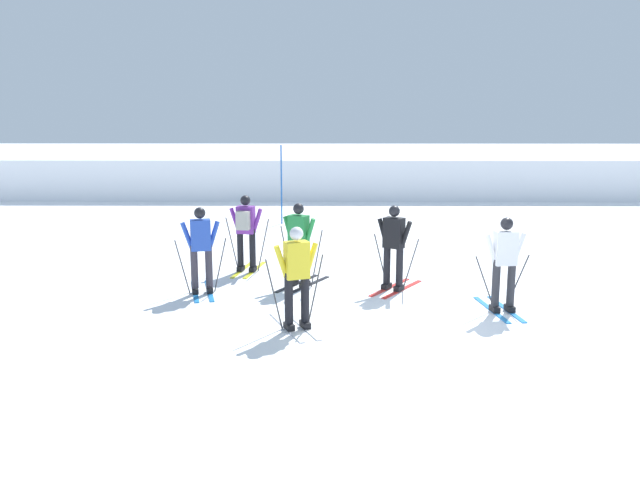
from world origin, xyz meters
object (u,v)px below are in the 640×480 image
(skier_green, at_px, (299,242))
(skier_black, at_px, (394,245))
(skier_purple, at_px, (246,230))
(skier_yellow, at_px, (297,275))
(skier_blue, at_px, (201,248))
(trail_marker_pole, at_px, (281,185))
(skier_white, at_px, (504,262))

(skier_green, relative_size, skier_black, 1.00)
(skier_green, xyz_separation_m, skier_purple, (-1.22, 1.20, 0.04))
(skier_yellow, xyz_separation_m, skier_blue, (-1.95, 2.14, -0.00))
(skier_green, height_order, skier_black, same)
(skier_yellow, distance_m, skier_blue, 2.89)
(skier_green, bearing_deg, trail_marker_pole, 96.40)
(skier_purple, bearing_deg, skier_green, -44.66)
(skier_yellow, bearing_deg, skier_green, 91.46)
(trail_marker_pole, bearing_deg, skier_blue, -97.32)
(skier_yellow, relative_size, skier_blue, 1.00)
(skier_purple, xyz_separation_m, skier_blue, (-0.66, -1.75, -0.04))
(skier_green, distance_m, skier_purple, 1.71)
(skier_blue, xyz_separation_m, skier_black, (3.76, 0.26, -0.00))
(skier_purple, distance_m, skier_black, 3.44)
(skier_green, bearing_deg, skier_yellow, -88.54)
(skier_purple, height_order, skier_blue, same)
(skier_purple, xyz_separation_m, skier_black, (3.10, -1.49, -0.04))
(skier_white, distance_m, trail_marker_pole, 10.28)
(skier_white, bearing_deg, skier_green, 154.95)
(trail_marker_pole, bearing_deg, skier_white, -63.90)
(skier_green, height_order, skier_blue, same)
(skier_black, relative_size, trail_marker_pole, 0.69)
(skier_white, xyz_separation_m, skier_black, (-1.80, 1.43, 0.00))
(skier_black, bearing_deg, skier_yellow, -127.19)
(skier_blue, distance_m, trail_marker_pole, 8.13)
(skier_green, distance_m, trail_marker_pole, 7.56)
(skier_black, distance_m, trail_marker_pole, 8.27)
(trail_marker_pole, bearing_deg, skier_black, -70.74)
(skier_purple, distance_m, skier_white, 5.70)
(skier_purple, bearing_deg, skier_blue, -110.67)
(skier_purple, relative_size, skier_yellow, 1.00)
(skier_purple, bearing_deg, trail_marker_pole, 86.60)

